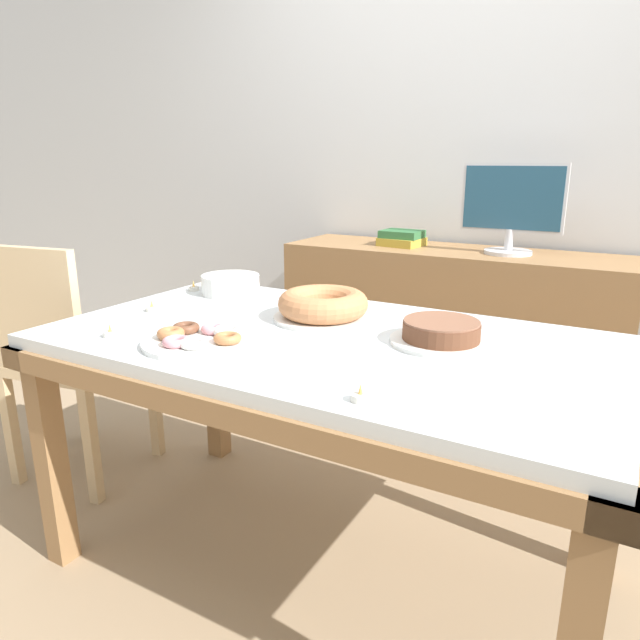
# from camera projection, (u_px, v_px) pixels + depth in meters

# --- Properties ---
(ground_plane) EXTENTS (12.00, 12.00, 0.00)m
(ground_plane) POSITION_uv_depth(u_px,v_px,m) (324.00, 563.00, 1.80)
(ground_plane) COLOR #997F60
(wall_back) EXTENTS (8.00, 0.10, 2.60)m
(wall_back) POSITION_uv_depth(u_px,v_px,m) (478.00, 143.00, 2.69)
(wall_back) COLOR silver
(wall_back) RESTS_ON ground
(dining_table) EXTENTS (1.60, 0.90, 0.75)m
(dining_table) POSITION_uv_depth(u_px,v_px,m) (325.00, 366.00, 1.62)
(dining_table) COLOR silver
(dining_table) RESTS_ON ground
(chair) EXTENTS (0.48, 0.48, 0.94)m
(chair) POSITION_uv_depth(u_px,v_px,m) (64.00, 353.00, 2.15)
(chair) COLOR #D1B284
(chair) RESTS_ON ground
(sideboard) EXTENTS (1.53, 0.44, 0.83)m
(sideboard) POSITION_uv_depth(u_px,v_px,m) (448.00, 338.00, 2.68)
(sideboard) COLOR olive
(sideboard) RESTS_ON ground
(computer_monitor) EXTENTS (0.42, 0.20, 0.38)m
(computer_monitor) POSITION_uv_depth(u_px,v_px,m) (512.00, 209.00, 2.40)
(computer_monitor) COLOR silver
(computer_monitor) RESTS_ON sideboard
(book_stack) EXTENTS (0.20, 0.19, 0.07)m
(book_stack) POSITION_uv_depth(u_px,v_px,m) (402.00, 238.00, 2.67)
(book_stack) COLOR #B29933
(book_stack) RESTS_ON sideboard
(cake_chocolate_round) EXTENTS (0.27, 0.27, 0.06)m
(cake_chocolate_round) POSITION_uv_depth(u_px,v_px,m) (441.00, 333.00, 1.51)
(cake_chocolate_round) COLOR white
(cake_chocolate_round) RESTS_ON dining_table
(cake_golden_bundt) EXTENTS (0.30, 0.30, 0.09)m
(cake_golden_bundt) POSITION_uv_depth(u_px,v_px,m) (323.00, 306.00, 1.74)
(cake_golden_bundt) COLOR white
(cake_golden_bundt) RESTS_ON dining_table
(pastry_platter) EXTENTS (0.31, 0.31, 0.04)m
(pastry_platter) POSITION_uv_depth(u_px,v_px,m) (200.00, 339.00, 1.52)
(pastry_platter) COLOR white
(pastry_platter) RESTS_ON dining_table
(plate_stack) EXTENTS (0.21, 0.21, 0.07)m
(plate_stack) POSITION_uv_depth(u_px,v_px,m) (231.00, 284.00, 2.08)
(plate_stack) COLOR white
(plate_stack) RESTS_ON dining_table
(tealight_near_front) EXTENTS (0.04, 0.04, 0.04)m
(tealight_near_front) POSITION_uv_depth(u_px,v_px,m) (152.00, 308.00, 1.84)
(tealight_near_front) COLOR silver
(tealight_near_front) RESTS_ON dining_table
(tealight_centre) EXTENTS (0.04, 0.04, 0.04)m
(tealight_centre) POSITION_uv_depth(u_px,v_px,m) (360.00, 397.00, 1.16)
(tealight_centre) COLOR silver
(tealight_centre) RESTS_ON dining_table
(tealight_near_cakes) EXTENTS (0.04, 0.04, 0.04)m
(tealight_near_cakes) POSITION_uv_depth(u_px,v_px,m) (194.00, 288.00, 2.13)
(tealight_near_cakes) COLOR silver
(tealight_near_cakes) RESTS_ON dining_table
(tealight_right_edge) EXTENTS (0.04, 0.04, 0.04)m
(tealight_right_edge) POSITION_uv_depth(u_px,v_px,m) (110.00, 334.00, 1.57)
(tealight_right_edge) COLOR silver
(tealight_right_edge) RESTS_ON dining_table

